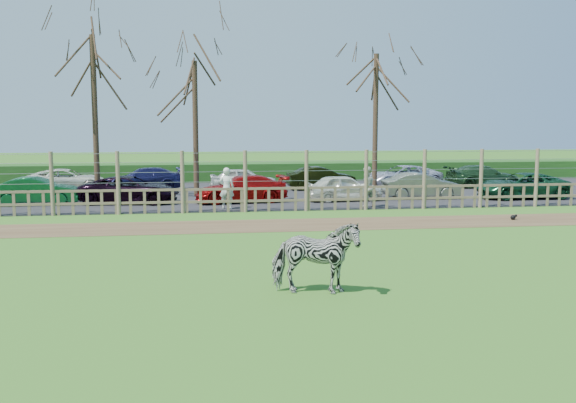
{
  "coord_description": "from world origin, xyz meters",
  "views": [
    {
      "loc": [
        -1.72,
        -17.72,
        3.67
      ],
      "look_at": [
        1.0,
        2.5,
        1.1
      ],
      "focal_mm": 40.0,
      "sensor_mm": 36.0,
      "label": 1
    }
  ],
  "objects": [
    {
      "name": "tree_right",
      "position": [
        7.0,
        14.0,
        5.24
      ],
      "size": [
        4.8,
        4.8,
        7.35
      ],
      "color": "#3D2B1E",
      "rests_on": "ground"
    },
    {
      "name": "asphalt",
      "position": [
        0.0,
        14.5,
        0.02
      ],
      "size": [
        44.0,
        13.0,
        0.04
      ],
      "primitive_type": "cube",
      "color": "#232326",
      "rests_on": "ground"
    },
    {
      "name": "tree_mid",
      "position": [
        -2.0,
        13.5,
        4.87
      ],
      "size": [
        4.8,
        4.8,
        6.83
      ],
      "color": "#3D2B1E",
      "rests_on": "ground"
    },
    {
      "name": "car_9",
      "position": [
        -4.78,
        16.39,
        0.64
      ],
      "size": [
        4.32,
        2.22,
        1.2
      ],
      "primitive_type": "imported",
      "rotation": [
        0.0,
        0.0,
        4.85
      ],
      "color": "#181943",
      "rests_on": "asphalt"
    },
    {
      "name": "car_1",
      "position": [
        -8.87,
        11.23,
        0.64
      ],
      "size": [
        3.68,
        1.39,
        1.2
      ],
      "primitive_type": "imported",
      "rotation": [
        0.0,
        0.0,
        1.61
      ],
      "color": "#0E4C22",
      "rests_on": "asphalt"
    },
    {
      "name": "zebra",
      "position": [
        0.63,
        -4.59,
        0.79
      ],
      "size": [
        2.0,
        1.18,
        1.58
      ],
      "primitive_type": "imported",
      "rotation": [
        0.0,
        0.0,
        1.39
      ],
      "color": "gray",
      "rests_on": "ground"
    },
    {
      "name": "dirt_strip",
      "position": [
        0.0,
        4.5,
        0.01
      ],
      "size": [
        34.0,
        2.8,
        0.01
      ],
      "primitive_type": "cube",
      "color": "brown",
      "rests_on": "ground"
    },
    {
      "name": "crow",
      "position": [
        9.76,
        4.58,
        0.1
      ],
      "size": [
        0.26,
        0.19,
        0.21
      ],
      "color": "black",
      "rests_on": "ground"
    },
    {
      "name": "hedge",
      "position": [
        0.0,
        21.5,
        0.55
      ],
      "size": [
        46.0,
        2.0,
        1.1
      ],
      "primitive_type": "cube",
      "color": "#1E4716",
      "rests_on": "ground"
    },
    {
      "name": "visitor_b",
      "position": [
        5.15,
        8.58,
        0.9
      ],
      "size": [
        0.97,
        0.83,
        1.72
      ],
      "primitive_type": "imported",
      "rotation": [
        0.0,
        0.0,
        3.37
      ],
      "color": "beige",
      "rests_on": "asphalt"
    },
    {
      "name": "car_6",
      "position": [
        13.23,
        10.62,
        0.64
      ],
      "size": [
        4.35,
        2.05,
        1.2
      ],
      "primitive_type": "imported",
      "rotation": [
        0.0,
        0.0,
        4.73
      ],
      "color": "#144528",
      "rests_on": "asphalt"
    },
    {
      "name": "fence",
      "position": [
        0.0,
        8.0,
        0.8
      ],
      "size": [
        30.16,
        0.16,
        2.5
      ],
      "color": "brown",
      "rests_on": "ground"
    },
    {
      "name": "ground",
      "position": [
        0.0,
        0.0,
        0.0
      ],
      "size": [
        120.0,
        120.0,
        0.0
      ],
      "primitive_type": "plane",
      "color": "#598C33",
      "rests_on": "ground"
    },
    {
      "name": "car_8",
      "position": [
        -8.61,
        16.18,
        0.64
      ],
      "size": [
        4.47,
        2.34,
        1.2
      ],
      "primitive_type": "imported",
      "rotation": [
        0.0,
        0.0,
        1.65
      ],
      "color": "silver",
      "rests_on": "asphalt"
    },
    {
      "name": "tree_left",
      "position": [
        -6.5,
        12.5,
        5.62
      ],
      "size": [
        4.8,
        4.8,
        7.88
      ],
      "color": "#3D2B1E",
      "rests_on": "ground"
    },
    {
      "name": "car_12",
      "position": [
        9.21,
        16.36,
        0.64
      ],
      "size": [
        4.55,
        2.56,
        1.2
      ],
      "primitive_type": "imported",
      "rotation": [
        0.0,
        0.0,
        4.85
      ],
      "color": "silver",
      "rests_on": "asphalt"
    },
    {
      "name": "car_2",
      "position": [
        -4.92,
        11.24,
        0.64
      ],
      "size": [
        4.54,
        2.54,
        1.2
      ],
      "primitive_type": "imported",
      "rotation": [
        0.0,
        0.0,
        1.44
      ],
      "color": "black",
      "rests_on": "asphalt"
    },
    {
      "name": "car_4",
      "position": [
        4.7,
        10.83,
        0.64
      ],
      "size": [
        3.64,
        1.74,
        1.2
      ],
      "primitive_type": "imported",
      "rotation": [
        0.0,
        0.0,
        1.66
      ],
      "color": "white",
      "rests_on": "asphalt"
    },
    {
      "name": "car_10",
      "position": [
        0.42,
        15.7,
        0.64
      ],
      "size": [
        3.62,
        1.68,
        1.2
      ],
      "primitive_type": "imported",
      "rotation": [
        0.0,
        0.0,
        1.5
      ],
      "color": "white",
      "rests_on": "asphalt"
    },
    {
      "name": "car_3",
      "position": [
        0.01,
        10.88,
        0.64
      ],
      "size": [
        4.33,
        2.23,
        1.2
      ],
      "primitive_type": "imported",
      "rotation": [
        0.0,
        0.0,
        4.85
      ],
      "color": "#980B0B",
      "rests_on": "asphalt"
    },
    {
      "name": "car_11",
      "position": [
        4.58,
        15.77,
        0.64
      ],
      "size": [
        3.7,
        1.46,
        1.2
      ],
      "primitive_type": "imported",
      "rotation": [
        0.0,
        0.0,
        1.62
      ],
      "color": "black",
      "rests_on": "asphalt"
    },
    {
      "name": "car_13",
      "position": [
        13.65,
        15.79,
        0.64
      ],
      "size": [
        4.25,
        1.99,
        1.2
      ],
      "primitive_type": "imported",
      "rotation": [
        0.0,
        0.0,
        1.65
      ],
      "color": "#254925",
      "rests_on": "asphalt"
    },
    {
      "name": "car_5",
      "position": [
        8.51,
        11.22,
        0.64
      ],
      "size": [
        3.67,
        1.36,
        1.2
      ],
      "primitive_type": "imported",
      "rotation": [
        0.0,
        0.0,
        1.55
      ],
      "color": "#626859",
      "rests_on": "asphalt"
    },
    {
      "name": "visitor_a",
      "position": [
        -0.72,
        8.75,
        0.9
      ],
      "size": [
        0.71,
        0.55,
        1.72
      ],
      "primitive_type": "imported",
      "rotation": [
        0.0,
        0.0,
        2.89
      ],
      "color": "silver",
      "rests_on": "asphalt"
    }
  ]
}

